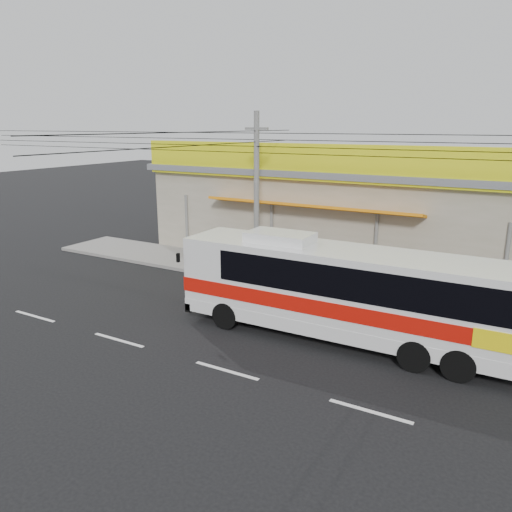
{
  "coord_description": "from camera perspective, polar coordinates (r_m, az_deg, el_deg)",
  "views": [
    {
      "loc": [
        6.83,
        -12.79,
        6.49
      ],
      "look_at": [
        -1.66,
        2.0,
        1.99
      ],
      "focal_mm": 35.0,
      "sensor_mm": 36.0,
      "label": 1
    }
  ],
  "objects": [
    {
      "name": "utility_pole",
      "position": [
        20.93,
        0.07,
        12.91
      ],
      "size": [
        34.0,
        14.0,
        7.04
      ],
      "color": "slate",
      "rests_on": "ground"
    },
    {
      "name": "storefront_building",
      "position": [
        25.62,
        14.02,
        4.93
      ],
      "size": [
        22.6,
        9.2,
        5.7
      ],
      "color": "gray",
      "rests_on": "ground"
    },
    {
      "name": "coach_bus",
      "position": [
        15.31,
        10.52,
        -3.66
      ],
      "size": [
        10.41,
        2.34,
        3.2
      ],
      "rotation": [
        0.0,
        0.0,
        0.01
      ],
      "color": "silver",
      "rests_on": "ground"
    },
    {
      "name": "lane_markings",
      "position": [
        13.95,
        -3.37,
        -12.97
      ],
      "size": [
        50.0,
        0.12,
        0.01
      ],
      "primitive_type": null,
      "color": "silver",
      "rests_on": "ground"
    },
    {
      "name": "sidewalk",
      "position": [
        21.0,
        9.42,
        -3.21
      ],
      "size": [
        30.0,
        3.2,
        0.15
      ],
      "primitive_type": "cube",
      "color": "slate",
      "rests_on": "ground"
    },
    {
      "name": "ground",
      "position": [
        15.89,
        1.63,
        -9.34
      ],
      "size": [
        120.0,
        120.0,
        0.0
      ],
      "primitive_type": "plane",
      "color": "black",
      "rests_on": "ground"
    },
    {
      "name": "motorbike_red",
      "position": [
        23.03,
        0.75,
        0.11
      ],
      "size": [
        1.93,
        0.68,
        1.01
      ],
      "primitive_type": "imported",
      "rotation": [
        0.0,
        0.0,
        1.56
      ],
      "color": "maroon",
      "rests_on": "sidewalk"
    },
    {
      "name": "motorbike_dark",
      "position": [
        23.73,
        -5.13,
        0.68
      ],
      "size": [
        2.01,
        1.09,
        1.16
      ],
      "primitive_type": "imported",
      "rotation": [
        0.0,
        0.0,
        1.27
      ],
      "color": "black",
      "rests_on": "sidewalk"
    }
  ]
}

